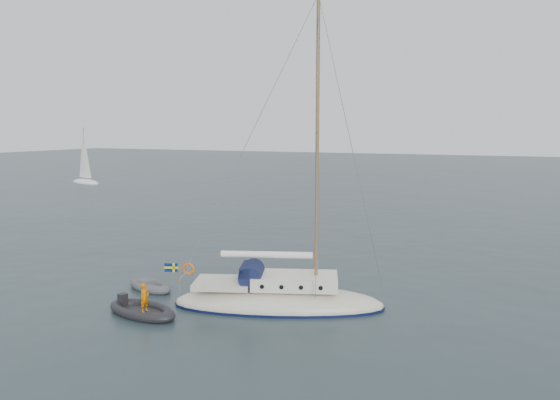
% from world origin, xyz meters
% --- Properties ---
extents(ground, '(300.00, 300.00, 0.00)m').
position_xyz_m(ground, '(0.00, 0.00, 0.00)').
color(ground, black).
rests_on(ground, ground).
extents(sailboat, '(10.13, 3.03, 14.42)m').
position_xyz_m(sailboat, '(-0.27, -1.76, 1.09)').
color(sailboat, beige).
rests_on(sailboat, ground).
extents(dinghy, '(2.93, 1.32, 0.42)m').
position_xyz_m(dinghy, '(-7.39, -1.88, 0.18)').
color(dinghy, '#545359').
rests_on(dinghy, ground).
extents(rib, '(3.75, 1.71, 1.47)m').
position_xyz_m(rib, '(-5.37, -5.13, 0.23)').
color(rib, black).
rests_on(rib, ground).
extents(distant_yacht_a, '(6.63, 3.54, 8.79)m').
position_xyz_m(distant_yacht_a, '(-49.98, 38.43, 3.76)').
color(distant_yacht_a, white).
rests_on(distant_yacht_a, ground).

